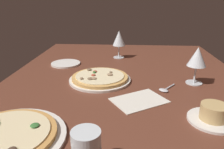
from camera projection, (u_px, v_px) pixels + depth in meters
dining_table at (125, 85)px, 99.23cm from camera, size 150.00×110.00×4.00cm
pizza_main at (99, 78)px, 98.34cm from camera, size 27.44×27.44×3.38cm
pizza_side at (5, 137)px, 57.85cm from camera, size 31.37×31.37×3.40cm
ramekin_on_saucer at (212, 115)px, 66.56cm from camera, size 15.05×15.05×5.57cm
wine_glass_far at (197, 58)px, 92.02cm from camera, size 7.97×7.97×16.05cm
wine_glass_near at (118, 39)px, 130.85cm from camera, size 7.52×7.52×16.48cm
side_plate at (65, 64)px, 121.73cm from camera, size 15.91×15.91×0.90cm
paper_menu at (138, 100)px, 80.05cm from camera, size 21.15×22.82×0.30cm
spoon at (164, 89)px, 88.57cm from camera, size 9.37×8.21×1.00cm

